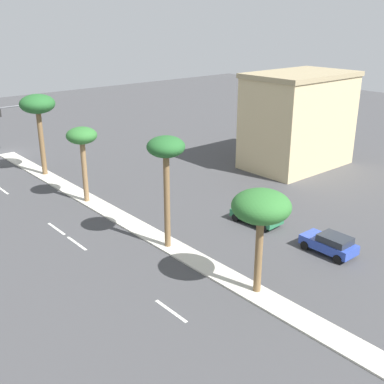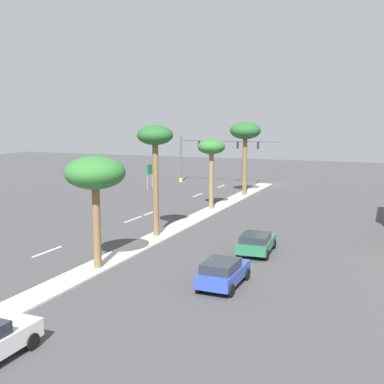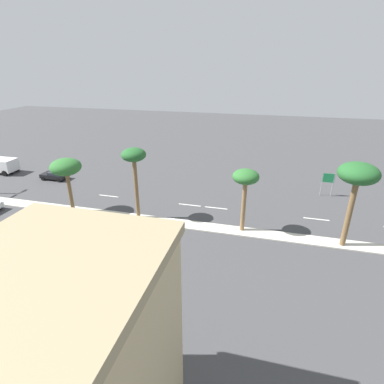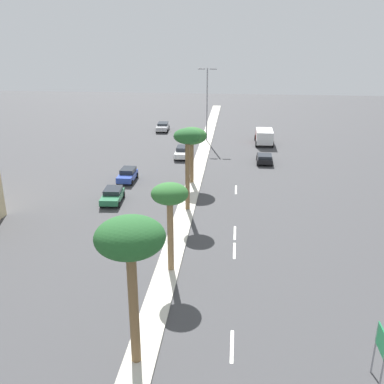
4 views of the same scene
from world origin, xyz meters
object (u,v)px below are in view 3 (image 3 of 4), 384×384
Objects in this scene: palm_tree_center at (66,168)px; palm_tree_trailing at (246,180)px; box_truck at (0,165)px; directional_road_sign at (328,180)px; sedan_blue_center at (25,239)px; sedan_black_trailing at (55,175)px; palm_tree_rear at (134,159)px; sedan_green_rear at (88,249)px; palm_tree_leading at (358,176)px.

palm_tree_trailing is at bearing -88.53° from palm_tree_center.
directional_road_sign is at bearing -86.39° from box_truck.
sedan_blue_center is 18.93m from sedan_black_trailing.
palm_tree_rear reaches higher than sedan_blue_center.
palm_tree_rear is (-0.07, 11.78, 1.27)m from palm_tree_trailing.
sedan_green_rear is 31.42m from box_truck.
palm_tree_trailing is 1.73× the size of sedan_blue_center.
palm_tree_center is (-12.49, 29.97, 3.25)m from directional_road_sign.
palm_tree_center is 1.16× the size of box_truck.
box_truck is at bearing 93.61° from directional_road_sign.
palm_tree_rear is 2.09× the size of sedan_blue_center.
palm_tree_trailing is (0.45, 9.75, -1.41)m from palm_tree_leading.
sedan_blue_center is at bearing 104.54° from palm_tree_leading.
palm_tree_rear is 8.40m from palm_tree_center.
sedan_blue_center is (-7.70, 29.70, -6.42)m from palm_tree_leading.
palm_tree_trailing is 20.03m from palm_tree_center.
palm_tree_leading reaches higher than sedan_green_rear.
palm_tree_rear is at bearing -115.98° from sedan_black_trailing.
sedan_black_trailing is (8.90, 9.13, -4.81)m from palm_tree_center.
palm_tree_trailing is 22.12m from sedan_blue_center.
box_truck is at bearing 87.50° from sedan_black_trailing.
directional_road_sign reaches higher than box_truck.
palm_tree_trailing is at bearing -106.05° from sedan_black_trailing.
box_truck is (9.30, 49.40, -5.89)m from palm_tree_leading.
palm_tree_trailing is 11.85m from palm_tree_rear.
palm_tree_rear is at bearing -107.76° from box_truck.
palm_tree_leading reaches higher than sedan_black_trailing.
palm_tree_center is at bearing -115.50° from box_truck.
directional_road_sign is 0.49× the size of palm_tree_center.
palm_tree_rear is at bearing -45.31° from sedan_blue_center.
directional_road_sign is 0.81× the size of sedan_blue_center.
palm_tree_center is at bearing -134.28° from sedan_black_trailing.
box_truck is at bearing 77.42° from palm_tree_trailing.
palm_tree_trailing reaches higher than sedan_blue_center.
palm_tree_center is at bearing 0.58° from sedan_blue_center.
palm_tree_center is 1.63× the size of sedan_black_trailing.
palm_tree_trailing reaches higher than sedan_black_trailing.
directional_road_sign reaches higher than sedan_green_rear.
sedan_blue_center is (-8.15, 19.95, -5.01)m from palm_tree_trailing.
palm_tree_center is at bearing 91.47° from palm_tree_trailing.
palm_tree_center reaches higher than sedan_green_rear.
palm_tree_rear is (-12.05, 21.73, 4.81)m from directional_road_sign.
directional_road_sign is 36.07m from sedan_blue_center.
palm_tree_center is (-0.51, 20.02, -0.29)m from palm_tree_trailing.
palm_tree_leading is 50.61m from box_truck.
sedan_black_trailing is at bearing 73.95° from palm_tree_trailing.
directional_road_sign is 49.70m from box_truck.
sedan_green_rear is (-7.59, -6.82, -4.77)m from palm_tree_center.
palm_tree_rear is 1.26× the size of palm_tree_center.
palm_tree_center is 13.63m from sedan_black_trailing.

